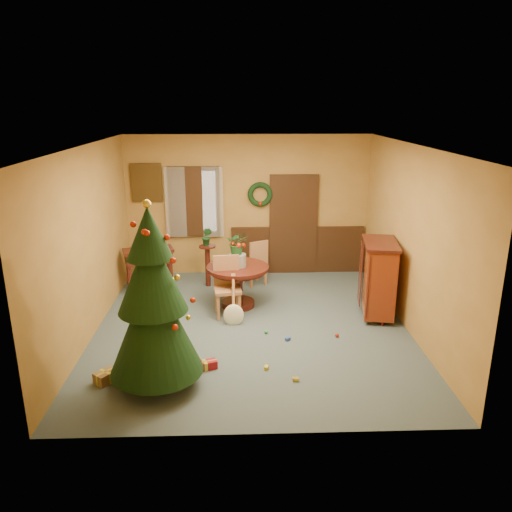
{
  "coord_description": "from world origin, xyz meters",
  "views": [
    {
      "loc": [
        -0.2,
        -7.43,
        3.52
      ],
      "look_at": [
        0.08,
        0.4,
        1.09
      ],
      "focal_mm": 35.0,
      "sensor_mm": 36.0,
      "label": 1
    }
  ],
  "objects_px": {
    "dining_table": "(238,278)",
    "writing_desk": "(149,259)",
    "sideboard": "(378,277)",
    "christmas_tree": "(153,302)",
    "chair_near": "(227,284)"
  },
  "relations": [
    {
      "from": "chair_near",
      "to": "christmas_tree",
      "type": "distance_m",
      "value": 2.48
    },
    {
      "from": "chair_near",
      "to": "sideboard",
      "type": "relative_size",
      "value": 0.78
    },
    {
      "from": "writing_desk",
      "to": "chair_near",
      "type": "bearing_deg",
      "value": -38.99
    },
    {
      "from": "chair_near",
      "to": "writing_desk",
      "type": "relative_size",
      "value": 1.0
    },
    {
      "from": "chair_near",
      "to": "sideboard",
      "type": "xyz_separation_m",
      "value": [
        2.55,
        -0.14,
        0.15
      ]
    },
    {
      "from": "chair_near",
      "to": "christmas_tree",
      "type": "relative_size",
      "value": 0.42
    },
    {
      "from": "writing_desk",
      "to": "dining_table",
      "type": "bearing_deg",
      "value": -27.93
    },
    {
      "from": "christmas_tree",
      "to": "writing_desk",
      "type": "relative_size",
      "value": 2.39
    },
    {
      "from": "sideboard",
      "to": "writing_desk",
      "type": "bearing_deg",
      "value": 161.33
    },
    {
      "from": "dining_table",
      "to": "writing_desk",
      "type": "bearing_deg",
      "value": 152.07
    },
    {
      "from": "dining_table",
      "to": "chair_near",
      "type": "height_order",
      "value": "chair_near"
    },
    {
      "from": "christmas_tree",
      "to": "writing_desk",
      "type": "bearing_deg",
      "value": 100.95
    },
    {
      "from": "dining_table",
      "to": "writing_desk",
      "type": "distance_m",
      "value": 1.94
    },
    {
      "from": "chair_near",
      "to": "writing_desk",
      "type": "bearing_deg",
      "value": 141.01
    },
    {
      "from": "christmas_tree",
      "to": "sideboard",
      "type": "xyz_separation_m",
      "value": [
        3.41,
        2.11,
        -0.46
      ]
    }
  ]
}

